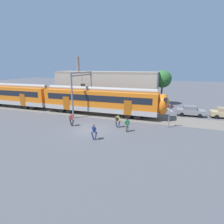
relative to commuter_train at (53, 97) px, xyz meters
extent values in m
plane|color=#515156|center=(10.29, -7.00, -2.25)|extent=(160.00, 160.00, 0.00)
cube|color=slate|center=(-2.48, 0.00, -2.25)|extent=(80.00, 4.40, 0.01)
cube|color=#B2ADA8|center=(8.52, 0.00, -1.20)|extent=(18.00, 3.06, 0.70)
cube|color=orange|center=(8.52, 0.00, 0.35)|extent=(18.00, 3.00, 2.40)
cube|color=black|center=(8.52, -1.51, 0.55)|extent=(16.56, 0.03, 0.90)
cube|color=#AC5413|center=(13.47, -1.52, -0.50)|extent=(1.10, 0.04, 2.10)
cube|color=#AC5413|center=(3.57, -1.52, -0.50)|extent=(1.10, 0.04, 2.10)
cylinder|color=gray|center=(8.52, 0.00, 1.73)|extent=(17.64, 0.70, 0.70)
cube|color=black|center=(5.82, 0.00, 2.28)|extent=(0.70, 0.12, 0.40)
cylinder|color=black|center=(14.80, 0.00, -1.80)|extent=(0.90, 2.40, 0.90)
cylinder|color=black|center=(13.40, 0.00, -1.80)|extent=(0.90, 2.40, 0.90)
cylinder|color=black|center=(3.64, 0.00, -1.80)|extent=(0.90, 2.40, 0.90)
cylinder|color=black|center=(2.24, 0.00, -1.80)|extent=(0.90, 2.40, 0.90)
ellipsoid|color=orange|center=(18.07, 0.00, 0.00)|extent=(1.80, 2.85, 2.95)
cube|color=black|center=(18.42, 0.00, 0.60)|extent=(0.40, 2.40, 1.00)
cube|color=#B2ADA8|center=(-10.08, 0.00, -1.20)|extent=(18.00, 3.06, 0.70)
cube|color=orange|center=(-10.08, 0.00, 0.35)|extent=(18.00, 3.00, 2.40)
cube|color=black|center=(-10.08, -1.51, 0.55)|extent=(16.56, 0.03, 0.90)
cube|color=#AC5413|center=(-5.13, -1.52, -0.50)|extent=(1.10, 0.04, 2.10)
cylinder|color=gray|center=(-10.08, 0.00, 1.73)|extent=(17.64, 0.70, 0.70)
cylinder|color=black|center=(-3.80, 0.00, -1.80)|extent=(0.90, 2.40, 0.90)
cylinder|color=black|center=(-5.20, 0.00, -1.80)|extent=(0.90, 2.40, 0.90)
cylinder|color=#28282D|center=(7.56, -6.39, -1.82)|extent=(0.38, 0.27, 0.87)
cylinder|color=#28282D|center=(7.23, -6.33, -1.82)|extent=(0.38, 0.27, 0.87)
cube|color=red|center=(7.40, -6.36, -1.11)|extent=(0.36, 0.42, 0.56)
cylinder|color=red|center=(7.24, -6.18, -1.16)|extent=(0.26, 0.18, 0.52)
cylinder|color=red|center=(7.55, -6.53, -1.16)|extent=(0.26, 0.18, 0.52)
sphere|color=tan|center=(7.42, -6.35, -0.72)|extent=(0.22, 0.22, 0.22)
sphere|color=black|center=(7.40, -6.36, -0.69)|extent=(0.20, 0.20, 0.20)
cube|color=#235633|center=(7.23, -6.42, -1.09)|extent=(0.25, 0.32, 0.40)
cylinder|color=navy|center=(12.03, -9.37, -1.82)|extent=(0.36, 0.35, 0.87)
cylinder|color=navy|center=(11.71, -9.43, -1.82)|extent=(0.36, 0.35, 0.87)
cube|color=navy|center=(11.87, -9.40, -1.11)|extent=(0.42, 0.43, 0.56)
cylinder|color=navy|center=(11.66, -9.29, -1.16)|extent=(0.24, 0.23, 0.52)
cylinder|color=navy|center=(12.08, -9.51, -1.16)|extent=(0.24, 0.23, 0.52)
sphere|color=beige|center=(11.88, -9.39, -0.72)|extent=(0.22, 0.22, 0.22)
sphere|color=black|center=(11.87, -9.40, -0.69)|extent=(0.20, 0.20, 0.20)
cylinder|color=navy|center=(13.25, -4.96, -1.82)|extent=(0.31, 0.38, 0.87)
cylinder|color=navy|center=(12.95, -5.11, -1.82)|extent=(0.31, 0.38, 0.87)
cube|color=gold|center=(13.10, -5.04, -1.11)|extent=(0.43, 0.39, 0.56)
cylinder|color=gold|center=(12.87, -4.99, -1.16)|extent=(0.20, 0.26, 0.52)
cylinder|color=gold|center=(13.33, -5.08, -1.16)|extent=(0.20, 0.26, 0.52)
sphere|color=tan|center=(13.11, -5.02, -0.72)|extent=(0.22, 0.22, 0.22)
sphere|color=black|center=(13.10, -5.04, -0.69)|extent=(0.20, 0.20, 0.20)
cube|color=black|center=(13.01, -5.19, -1.09)|extent=(0.32, 0.28, 0.40)
cylinder|color=#6B6051|center=(14.58, -5.92, -1.82)|extent=(0.25, 0.38, 0.87)
cylinder|color=#6B6051|center=(14.49, -6.24, -1.82)|extent=(0.25, 0.38, 0.87)
cube|color=#2D7F47|center=(14.54, -6.08, -1.11)|extent=(0.41, 0.33, 0.56)
cylinder|color=#2D7F47|center=(14.35, -6.22, -1.16)|extent=(0.16, 0.26, 0.52)
cylinder|color=#2D7F47|center=(14.72, -5.94, -1.16)|extent=(0.16, 0.26, 0.52)
sphere|color=brown|center=(14.53, -6.06, -0.72)|extent=(0.22, 0.22, 0.22)
sphere|color=black|center=(14.54, -6.08, -0.69)|extent=(0.20, 0.20, 0.20)
cube|color=gray|center=(22.11, 3.61, -1.61)|extent=(4.03, 1.71, 0.68)
cube|color=slate|center=(21.96, 3.61, -0.99)|extent=(1.92, 1.47, 0.56)
cube|color=black|center=(22.91, 3.62, -1.03)|extent=(0.14, 1.37, 0.48)
cylinder|color=black|center=(23.34, 4.41, -1.95)|extent=(0.60, 0.21, 0.60)
cylinder|color=black|center=(23.36, 2.85, -1.95)|extent=(0.60, 0.21, 0.60)
cylinder|color=black|center=(20.86, 4.37, -1.95)|extent=(0.60, 0.21, 0.60)
cylinder|color=black|center=(20.88, 2.81, -1.95)|extent=(0.60, 0.21, 0.60)
cylinder|color=black|center=(25.60, 4.63, -1.95)|extent=(0.60, 0.20, 0.60)
cylinder|color=black|center=(25.61, 3.07, -1.95)|extent=(0.60, 0.20, 0.60)
cylinder|color=gray|center=(5.73, -3.20, 1.00)|extent=(0.24, 0.24, 6.50)
cylinder|color=gray|center=(5.73, 3.20, 1.00)|extent=(0.24, 0.24, 6.50)
cube|color=gray|center=(5.73, 0.00, 4.20)|extent=(0.20, 6.40, 0.16)
cube|color=gray|center=(5.73, 0.00, 3.80)|extent=(0.20, 6.40, 0.16)
cylinder|color=black|center=(5.73, 0.00, 3.20)|extent=(0.03, 0.03, 1.00)
cylinder|color=gray|center=(19.06, -3.07, -0.75)|extent=(0.11, 0.11, 3.00)
cube|color=black|center=(19.06, -3.07, 0.50)|extent=(0.80, 0.10, 0.10)
sphere|color=red|center=(18.68, -3.13, 0.50)|extent=(0.20, 0.20, 0.20)
sphere|color=red|center=(19.44, -3.13, 0.50)|extent=(0.20, 0.20, 0.20)
cube|color=white|center=(19.06, -3.10, 0.00)|extent=(0.72, 0.03, 0.48)
cube|color=#B2A899|center=(6.86, 7.56, 0.75)|extent=(19.75, 5.00, 6.00)
cube|color=gray|center=(6.86, 7.56, 3.95)|extent=(19.75, 5.00, 0.40)
cylinder|color=#8C6656|center=(0.94, 7.56, 5.35)|extent=(0.50, 0.50, 3.20)
cylinder|color=brown|center=(17.35, 10.62, -0.33)|extent=(0.32, 0.32, 3.85)
sphere|color=#2D662D|center=(17.35, 10.62, 2.77)|extent=(3.35, 3.35, 3.35)
camera|label=1|loc=(18.94, -24.70, 5.13)|focal=28.00mm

